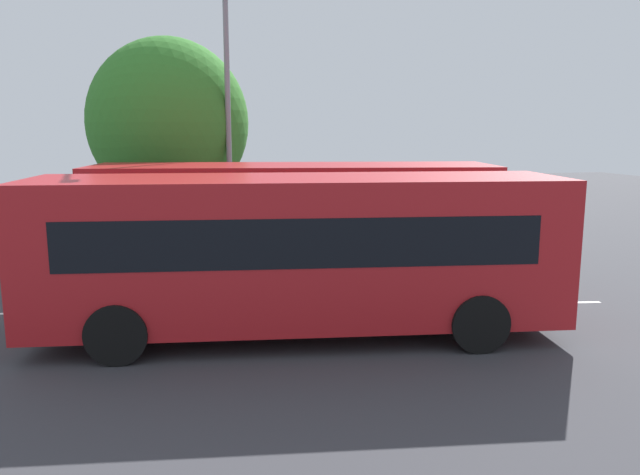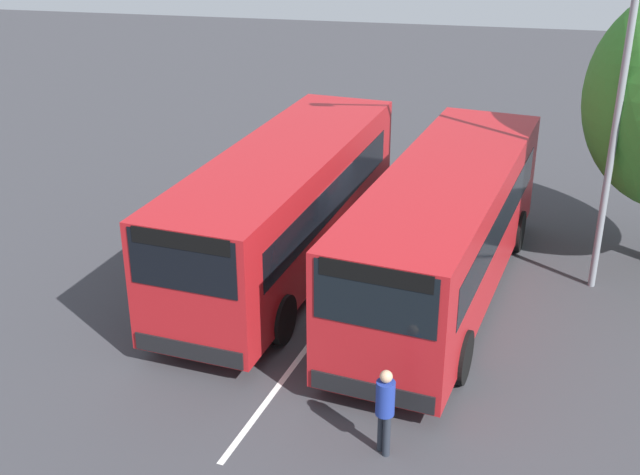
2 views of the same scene
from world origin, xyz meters
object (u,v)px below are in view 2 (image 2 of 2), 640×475
Objects in this scene: bus_far_left at (284,205)px; pedestrian at (385,405)px; bus_center_left at (444,229)px; street_lamp at (610,83)px.

bus_far_left is 7.21m from pedestrian.
bus_far_left is 3.88m from bus_center_left.
pedestrian is 8.85m from street_lamp.
bus_far_left is 1.21× the size of street_lamp.
pedestrian is 0.19× the size of street_lamp.
street_lamp reaches higher than bus_center_left.
pedestrian is at bearing 54.25° from street_lamp.
bus_center_left is at bearing 14.02° from street_lamp.
street_lamp is at bearing 20.44° from pedestrian.
bus_far_left is at bearing -89.46° from bus_center_left.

